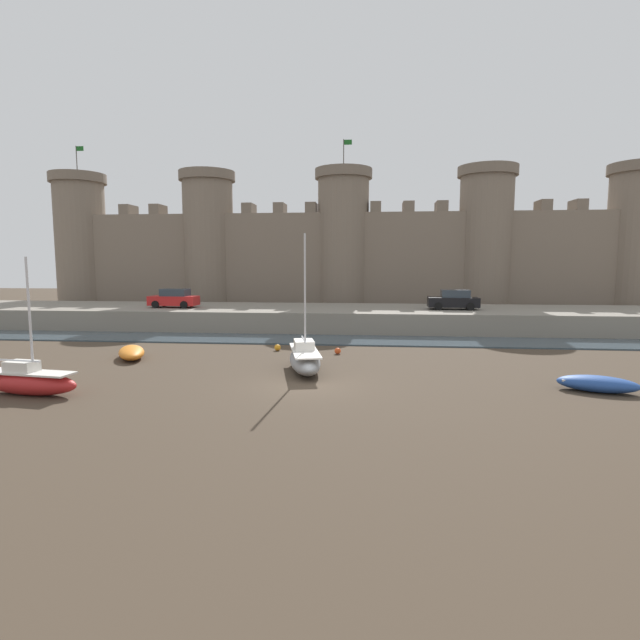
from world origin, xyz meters
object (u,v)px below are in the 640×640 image
object	(u,v)px
sailboat_midflat_left	(29,381)
rowboat_near_channel_left	(598,383)
rowboat_foreground_centre	(132,352)
mooring_buoy_near_shore	(278,348)
sailboat_foreground_left	(305,359)
car_quay_east	(454,300)
mooring_buoy_off_centre	(338,351)
car_quay_west	(174,298)

from	to	relation	value
sailboat_midflat_left	rowboat_near_channel_left	size ratio (longest dim) A/B	1.67
sailboat_midflat_left	rowboat_foreground_centre	distance (m)	8.12
sailboat_midflat_left	mooring_buoy_near_shore	world-z (taller)	sailboat_midflat_left
sailboat_foreground_left	rowboat_near_channel_left	bearing A→B (deg)	-12.08
sailboat_midflat_left	rowboat_foreground_centre	bearing A→B (deg)	86.31
rowboat_near_channel_left	car_quay_east	size ratio (longest dim) A/B	0.84
mooring_buoy_off_centre	car_quay_east	xyz separation A→B (m)	(8.83, 11.90, 2.31)
rowboat_near_channel_left	car_quay_west	size ratio (longest dim) A/B	0.84
sailboat_foreground_left	car_quay_west	world-z (taller)	sailboat_foreground_left
sailboat_foreground_left	car_quay_east	distance (m)	19.87
mooring_buoy_near_shore	sailboat_foreground_left	bearing A→B (deg)	-66.80
sailboat_midflat_left	mooring_buoy_off_centre	size ratio (longest dim) A/B	14.91
car_quay_west	sailboat_midflat_left	bearing A→B (deg)	-83.70
mooring_buoy_near_shore	mooring_buoy_off_centre	xyz separation A→B (m)	(3.89, -0.81, -0.01)
rowboat_near_channel_left	sailboat_foreground_left	bearing A→B (deg)	167.92
mooring_buoy_near_shore	rowboat_near_channel_left	bearing A→B (deg)	-28.97
mooring_buoy_off_centre	car_quay_west	xyz separation A→B (m)	(-14.85, 11.30, 2.31)
rowboat_foreground_centre	mooring_buoy_off_centre	xyz separation A→B (m)	(11.89, 2.62, -0.18)
sailboat_foreground_left	mooring_buoy_near_shore	xyz separation A→B (m)	(-2.51, 5.86, -0.46)
mooring_buoy_off_centre	car_quay_east	distance (m)	14.99
rowboat_near_channel_left	mooring_buoy_near_shore	bearing A→B (deg)	151.03
sailboat_midflat_left	mooring_buoy_near_shore	size ratio (longest dim) A/B	14.51
rowboat_foreground_centre	car_quay_east	world-z (taller)	car_quay_east
rowboat_near_channel_left	mooring_buoy_near_shore	world-z (taller)	rowboat_near_channel_left
sailboat_midflat_left	car_quay_west	size ratio (longest dim) A/B	1.40
rowboat_foreground_centre	mooring_buoy_off_centre	size ratio (longest dim) A/B	9.88
mooring_buoy_near_shore	car_quay_east	world-z (taller)	car_quay_east
mooring_buoy_off_centre	car_quay_west	distance (m)	18.80
sailboat_midflat_left	sailboat_foreground_left	bearing A→B (deg)	27.23
rowboat_foreground_centre	rowboat_near_channel_left	distance (m)	24.24
rowboat_near_channel_left	car_quay_east	distance (m)	20.09
rowboat_near_channel_left	car_quay_west	bearing A→B (deg)	144.26
mooring_buoy_near_shore	car_quay_west	distance (m)	15.34
rowboat_foreground_centre	car_quay_east	distance (m)	25.39
mooring_buoy_off_centre	car_quay_east	bearing A→B (deg)	53.42
sailboat_foreground_left	sailboat_midflat_left	world-z (taller)	sailboat_foreground_left
mooring_buoy_off_centre	rowboat_foreground_centre	bearing A→B (deg)	-167.56
car_quay_east	rowboat_foreground_centre	bearing A→B (deg)	-144.98
mooring_buoy_near_shore	sailboat_midflat_left	bearing A→B (deg)	-126.47
mooring_buoy_off_centre	car_quay_west	bearing A→B (deg)	142.73
rowboat_foreground_centre	car_quay_west	bearing A→B (deg)	101.98
rowboat_near_channel_left	car_quay_west	world-z (taller)	car_quay_west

